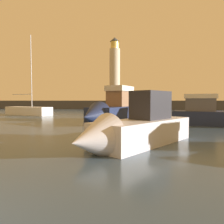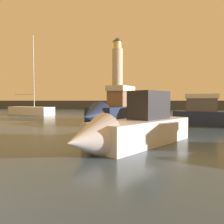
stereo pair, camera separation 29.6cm
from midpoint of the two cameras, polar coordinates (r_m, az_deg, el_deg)
name	(u,v)px [view 1 (the left image)]	position (r m, az deg, el deg)	size (l,w,h in m)	color
ground_plane	(115,117)	(29.13, 0.42, -1.27)	(220.00, 220.00, 0.00)	#384C60
breakwater	(129,105)	(55.76, 4.52, 1.91)	(90.34, 6.93, 2.18)	#423F3D
lighthouse	(115,71)	(56.71, 0.57, 10.86)	(2.71, 2.71, 16.28)	beige
motorboat_2	(111,111)	(21.11, -0.74, 0.37)	(5.30, 9.46, 4.12)	#1E284C
motorboat_4	(133,129)	(10.39, 4.87, -4.54)	(5.96, 7.60, 3.04)	silver
sailboat_moored	(28,111)	(35.24, -21.56, 0.35)	(8.36, 4.88, 11.95)	white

